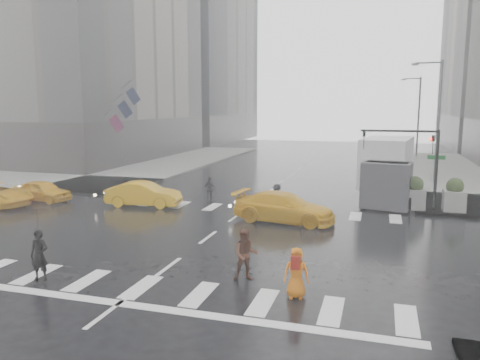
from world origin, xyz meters
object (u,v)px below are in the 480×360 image
(box_truck, at_px, (387,168))
(pedestrian_brown, at_px, (246,255))
(traffic_signal_pole, at_px, (417,153))
(taxi_mid, at_px, (144,194))
(pedestrian_orange, at_px, (296,273))
(taxi_front, at_px, (42,191))

(box_truck, bearing_deg, pedestrian_brown, -97.83)
(traffic_signal_pole, xyz_separation_m, taxi_mid, (-14.87, -2.95, -2.51))
(pedestrian_orange, relative_size, box_truck, 0.22)
(traffic_signal_pole, bearing_deg, pedestrian_orange, -107.16)
(pedestrian_orange, bearing_deg, traffic_signal_pole, 64.68)
(traffic_signal_pole, distance_m, pedestrian_orange, 14.22)
(taxi_front, relative_size, box_truck, 0.53)
(pedestrian_brown, distance_m, taxi_mid, 12.97)
(taxi_front, bearing_deg, traffic_signal_pole, -73.90)
(pedestrian_brown, bearing_deg, taxi_mid, 111.80)
(pedestrian_brown, distance_m, pedestrian_orange, 2.10)
(taxi_mid, relative_size, box_truck, 0.60)
(traffic_signal_pole, relative_size, box_truck, 0.63)
(pedestrian_brown, bearing_deg, taxi_front, 128.44)
(pedestrian_orange, height_order, taxi_front, pedestrian_orange)
(traffic_signal_pole, bearing_deg, box_truck, 118.21)
(traffic_signal_pole, xyz_separation_m, pedestrian_brown, (-5.99, -12.40, -2.35))
(traffic_signal_pole, relative_size, taxi_front, 1.20)
(pedestrian_orange, distance_m, box_truck, 16.45)
(pedestrian_orange, xyz_separation_m, taxi_mid, (-10.74, 10.44, -0.08))
(taxi_front, bearing_deg, pedestrian_orange, -112.79)
(pedestrian_brown, distance_m, taxi_front, 17.94)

